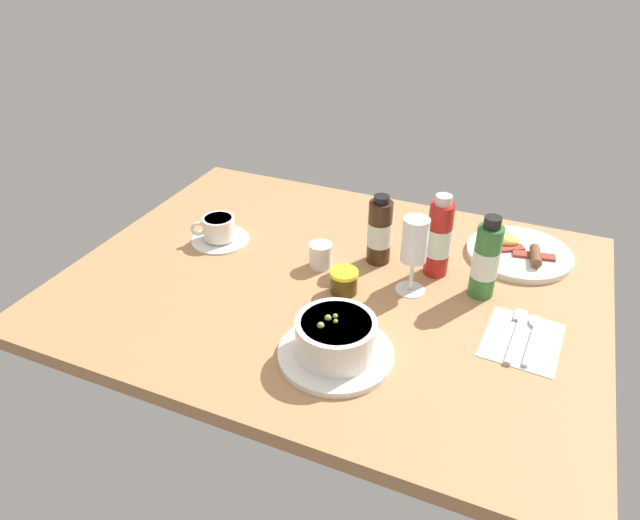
% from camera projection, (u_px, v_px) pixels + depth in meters
% --- Properties ---
extents(ground_plane, '(1.10, 0.84, 0.03)m').
position_uv_depth(ground_plane, '(332.00, 285.00, 1.22)').
color(ground_plane, '#B27F51').
extents(porridge_bowl, '(0.20, 0.20, 0.08)m').
position_uv_depth(porridge_bowl, '(336.00, 340.00, 0.99)').
color(porridge_bowl, white).
rests_on(porridge_bowl, ground_plane).
extents(cutlery_setting, '(0.14, 0.17, 0.01)m').
position_uv_depth(cutlery_setting, '(523.00, 338.00, 1.04)').
color(cutlery_setting, white).
rests_on(cutlery_setting, ground_plane).
extents(coffee_cup, '(0.14, 0.14, 0.06)m').
position_uv_depth(coffee_cup, '(219.00, 231.00, 1.33)').
color(coffee_cup, white).
rests_on(coffee_cup, ground_plane).
extents(creamer_jug, '(0.06, 0.05, 0.06)m').
position_uv_depth(creamer_jug, '(320.00, 255.00, 1.24)').
color(creamer_jug, white).
rests_on(creamer_jug, ground_plane).
extents(wine_glass, '(0.06, 0.06, 0.16)m').
position_uv_depth(wine_glass, '(415.00, 244.00, 1.12)').
color(wine_glass, white).
rests_on(wine_glass, ground_plane).
extents(jam_jar, '(0.06, 0.06, 0.05)m').
position_uv_depth(jam_jar, '(344.00, 281.00, 1.16)').
color(jam_jar, '#41320D').
rests_on(jam_jar, ground_plane).
extents(sauce_bottle_green, '(0.05, 0.05, 0.18)m').
position_uv_depth(sauce_bottle_green, '(486.00, 260.00, 1.12)').
color(sauce_bottle_green, '#337233').
rests_on(sauce_bottle_green, ground_plane).
extents(sauce_bottle_brown, '(0.05, 0.05, 0.16)m').
position_uv_depth(sauce_bottle_brown, '(380.00, 232.00, 1.24)').
color(sauce_bottle_brown, '#382314').
rests_on(sauce_bottle_brown, ground_plane).
extents(sauce_bottle_red, '(0.05, 0.05, 0.18)m').
position_uv_depth(sauce_bottle_red, '(439.00, 239.00, 1.19)').
color(sauce_bottle_red, '#B21E19').
rests_on(sauce_bottle_red, ground_plane).
extents(breakfast_plate, '(0.23, 0.23, 0.04)m').
position_uv_depth(breakfast_plate, '(519.00, 252.00, 1.28)').
color(breakfast_plate, white).
rests_on(breakfast_plate, ground_plane).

